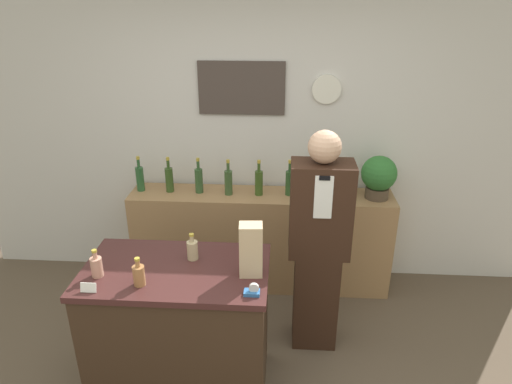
% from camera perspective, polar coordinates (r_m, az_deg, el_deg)
% --- Properties ---
extents(back_wall, '(5.20, 0.09, 2.70)m').
position_cam_1_polar(back_wall, '(4.04, -0.03, 7.09)').
color(back_wall, silver).
rests_on(back_wall, ground_plane).
extents(back_shelf, '(2.29, 0.40, 0.90)m').
position_cam_1_polar(back_shelf, '(4.16, 0.62, -5.99)').
color(back_shelf, '#9E754C').
rests_on(back_shelf, ground_plane).
extents(display_counter, '(1.15, 0.67, 0.95)m').
position_cam_1_polar(display_counter, '(3.17, -9.43, -16.63)').
color(display_counter, '#382619').
rests_on(display_counter, ground_plane).
extents(shopkeeper, '(0.43, 0.27, 1.70)m').
position_cam_1_polar(shopkeeper, '(3.31, 7.82, -6.64)').
color(shopkeeper, '#331E14').
rests_on(shopkeeper, ground_plane).
extents(potted_plant, '(0.30, 0.30, 0.37)m').
position_cam_1_polar(potted_plant, '(3.94, 15.10, 1.97)').
color(potted_plant, '#4C3D2D').
rests_on(potted_plant, back_shelf).
extents(paper_bag, '(0.14, 0.12, 0.33)m').
position_cam_1_polar(paper_bag, '(2.70, -0.65, -7.24)').
color(paper_bag, tan).
rests_on(paper_bag, display_counter).
extents(tape_dispenser, '(0.09, 0.06, 0.07)m').
position_cam_1_polar(tape_dispenser, '(2.61, -0.43, -12.26)').
color(tape_dispenser, '#2D66A8').
rests_on(tape_dispenser, display_counter).
extents(price_card_left, '(0.09, 0.02, 0.06)m').
position_cam_1_polar(price_card_left, '(2.79, -20.23, -11.15)').
color(price_card_left, white).
rests_on(price_card_left, display_counter).
extents(counter_bottle_0, '(0.07, 0.07, 0.18)m').
position_cam_1_polar(counter_bottle_0, '(2.90, -19.30, -8.75)').
color(counter_bottle_0, tan).
rests_on(counter_bottle_0, display_counter).
extents(counter_bottle_1, '(0.07, 0.07, 0.18)m').
position_cam_1_polar(counter_bottle_1, '(2.75, -14.43, -9.99)').
color(counter_bottle_1, '#A26C3F').
rests_on(counter_bottle_1, display_counter).
extents(counter_bottle_2, '(0.07, 0.07, 0.18)m').
position_cam_1_polar(counter_bottle_2, '(2.93, -7.95, -7.13)').
color(counter_bottle_2, tan).
rests_on(counter_bottle_2, display_counter).
extents(shelf_bottle_0, '(0.07, 0.07, 0.32)m').
position_cam_1_polar(shelf_bottle_0, '(4.12, -14.31, 1.72)').
color(shelf_bottle_0, '#26522B').
rests_on(shelf_bottle_0, back_shelf).
extents(shelf_bottle_1, '(0.07, 0.07, 0.32)m').
position_cam_1_polar(shelf_bottle_1, '(4.04, -10.79, 1.64)').
color(shelf_bottle_1, '#30491E').
rests_on(shelf_bottle_1, back_shelf).
extents(shelf_bottle_2, '(0.07, 0.07, 0.32)m').
position_cam_1_polar(shelf_bottle_2, '(3.98, -7.16, 1.54)').
color(shelf_bottle_2, '#304F2A').
rests_on(shelf_bottle_2, back_shelf).
extents(shelf_bottle_3, '(0.07, 0.07, 0.32)m').
position_cam_1_polar(shelf_bottle_3, '(3.92, -3.46, 1.31)').
color(shelf_bottle_3, '#354E29').
rests_on(shelf_bottle_3, back_shelf).
extents(shelf_bottle_4, '(0.07, 0.07, 0.32)m').
position_cam_1_polar(shelf_bottle_4, '(3.90, 0.36, 1.27)').
color(shelf_bottle_4, '#354F1D').
rests_on(shelf_bottle_4, back_shelf).
extents(shelf_bottle_5, '(0.07, 0.07, 0.32)m').
position_cam_1_polar(shelf_bottle_5, '(3.91, 4.20, 1.26)').
color(shelf_bottle_5, '#284A24').
rests_on(shelf_bottle_5, back_shelf).
extents(shelf_bottle_6, '(0.07, 0.07, 0.32)m').
position_cam_1_polar(shelf_bottle_6, '(3.91, 8.04, 1.07)').
color(shelf_bottle_6, '#2B5626').
rests_on(shelf_bottle_6, back_shelf).
extents(shelf_bottle_7, '(0.07, 0.07, 0.32)m').
position_cam_1_polar(shelf_bottle_7, '(3.95, 11.81, 1.03)').
color(shelf_bottle_7, '#2A5021').
rests_on(shelf_bottle_7, back_shelf).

